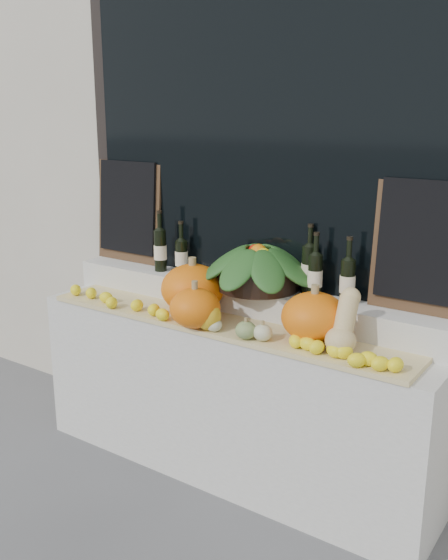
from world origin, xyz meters
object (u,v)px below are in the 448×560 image
Objects in this scene: pumpkin_right at (314,317)px; butternut_squash at (344,326)px; produce_bowl at (258,266)px; wine_bottle_tall at (309,269)px; pumpkin_left at (193,288)px.

pumpkin_right is 1.08× the size of butternut_squash.
pumpkin_right is 0.18m from butternut_squash.
produce_bowl is 0.27m from wine_bottle_tall.
pumpkin_left is 0.37m from produce_bowl.
butternut_squash reaches higher than pumpkin_right.
butternut_squash is 0.69m from produce_bowl.
wine_bottle_tall reaches higher than pumpkin_left.
butternut_squash is 0.51m from wine_bottle_tall.
pumpkin_right is 0.86× the size of wine_bottle_tall.
produce_bowl is at bearing -163.92° from wine_bottle_tall.
wine_bottle_tall is at bearing 16.08° from produce_bowl.
produce_bowl is at bearing 156.33° from butternut_squash.
pumpkin_right is 0.47× the size of produce_bowl.
pumpkin_right is at bearing -25.98° from produce_bowl.
wine_bottle_tall is at bearing 121.76° from pumpkin_right.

